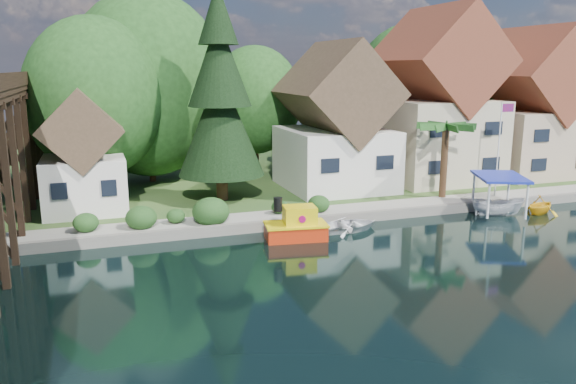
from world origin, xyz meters
name	(u,v)px	position (x,y,z in m)	size (l,w,h in m)	color
ground	(333,275)	(0.00, 0.00, 0.00)	(140.00, 140.00, 0.00)	black
bank	(202,160)	(0.00, 34.00, 0.25)	(140.00, 52.00, 0.50)	#2B4F1F
seawall	(341,219)	(4.00, 8.00, 0.31)	(60.00, 0.40, 0.62)	slate
promenade	(361,208)	(6.00, 9.30, 0.53)	(50.00, 2.60, 0.06)	gray
house_left	(335,127)	(7.00, 16.00, 5.14)	(7.64, 8.64, 11.02)	silver
house_center	(436,107)	(16.00, 16.50, 6.42)	(8.65, 9.18, 13.89)	#BDB093
house_right	(529,113)	(25.00, 16.00, 5.78)	(8.15, 8.64, 12.45)	tan
shed	(83,160)	(-11.00, 14.50, 3.83)	(5.09, 5.40, 7.85)	silver
bg_trees	(240,96)	(1.00, 21.25, 7.29)	(49.90, 13.30, 10.57)	#382314
shrubs	(200,211)	(-4.60, 9.26, 1.23)	(15.76, 2.47, 1.70)	#194017
conifer	(220,99)	(-2.06, 14.74, 7.50)	(5.90, 5.90, 14.53)	#382314
palm_tree	(446,129)	(12.83, 10.28, 5.40)	(4.93, 4.93, 5.61)	#382314
flagpole	(501,139)	(16.78, 9.41, 4.59)	(1.05, 0.10, 6.68)	white
tugboat	(297,226)	(0.27, 5.88, 0.76)	(3.73, 2.40, 2.54)	red
boat_white_a	(349,224)	(3.84, 6.55, 0.40)	(2.77, 3.88, 0.80)	white
boat_canopy	(499,198)	(14.57, 6.50, 1.15)	(4.25, 4.94, 2.68)	silver
boat_yellow	(541,203)	(17.57, 5.96, 0.70)	(2.31, 2.67, 1.41)	yellow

